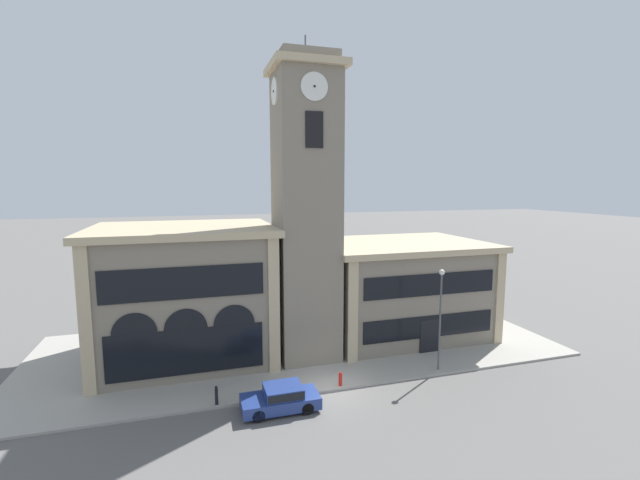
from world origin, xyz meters
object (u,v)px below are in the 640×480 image
(street_lamp, at_px, (441,306))
(bollard, at_px, (216,395))
(fire_hydrant, at_px, (340,379))
(parked_car_near, at_px, (281,397))

(street_lamp, bearing_deg, bollard, -178.43)
(fire_hydrant, bearing_deg, parked_car_near, -159.62)
(parked_car_near, distance_m, bollard, 3.58)
(street_lamp, bearing_deg, fire_hydrant, -177.70)
(parked_car_near, xyz_separation_m, bollard, (-3.32, 1.33, -0.05))
(bollard, xyz_separation_m, fire_hydrant, (7.20, 0.11, -0.10))
(street_lamp, bearing_deg, parked_car_near, -170.91)
(bollard, bearing_deg, fire_hydrant, 0.88)
(fire_hydrant, bearing_deg, bollard, -179.12)
(parked_car_near, xyz_separation_m, street_lamp, (10.74, 1.72, 3.69))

